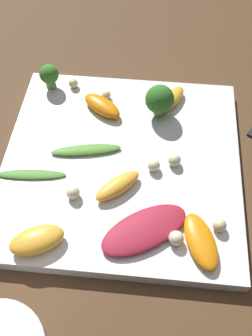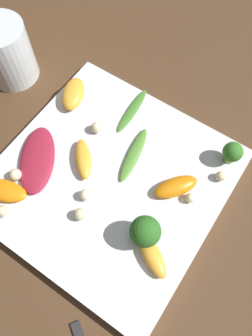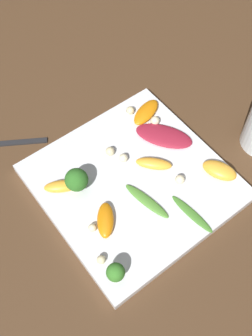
# 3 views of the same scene
# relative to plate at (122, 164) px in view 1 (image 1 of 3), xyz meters

# --- Properties ---
(ground_plane) EXTENTS (2.40, 2.40, 0.00)m
(ground_plane) POSITION_rel_plate_xyz_m (0.00, 0.00, -0.01)
(ground_plane) COLOR #4C331E
(plate) EXTENTS (0.31, 0.31, 0.02)m
(plate) POSITION_rel_plate_xyz_m (0.00, 0.00, 0.00)
(plate) COLOR white
(plate) RESTS_ON ground_plane
(radicchio_leaf_0) EXTENTS (0.10, 0.12, 0.01)m
(radicchio_leaf_0) POSITION_rel_plate_xyz_m (-0.10, -0.04, 0.01)
(radicchio_leaf_0) COLOR maroon
(radicchio_leaf_0) RESTS_ON plate
(orange_segment_0) EXTENTS (0.06, 0.05, 0.02)m
(orange_segment_0) POSITION_rel_plate_xyz_m (0.11, -0.06, 0.02)
(orange_segment_0) COLOR #FCAD33
(orange_segment_0) RESTS_ON plate
(orange_segment_1) EXTENTS (0.08, 0.05, 0.02)m
(orange_segment_1) POSITION_rel_plate_xyz_m (-0.11, -0.10, 0.02)
(orange_segment_1) COLOR orange
(orange_segment_1) RESTS_ON plate
(orange_segment_2) EXTENTS (0.06, 0.06, 0.02)m
(orange_segment_2) POSITION_rel_plate_xyz_m (-0.05, -0.00, 0.02)
(orange_segment_2) COLOR #FCAD33
(orange_segment_2) RESTS_ON plate
(orange_segment_3) EXTENTS (0.06, 0.07, 0.02)m
(orange_segment_3) POSITION_rel_plate_xyz_m (0.09, 0.04, 0.02)
(orange_segment_3) COLOR orange
(orange_segment_3) RESTS_ON plate
(orange_segment_4) EXTENTS (0.06, 0.07, 0.02)m
(orange_segment_4) POSITION_rel_plate_xyz_m (-0.13, 0.08, 0.02)
(orange_segment_4) COLOR #FCAD33
(orange_segment_4) RESTS_ON plate
(broccoli_floret_0) EXTENTS (0.03, 0.03, 0.04)m
(broccoli_floret_0) POSITION_rel_plate_xyz_m (0.13, 0.12, 0.03)
(broccoli_floret_0) COLOR #7A9E51
(broccoli_floret_0) RESTS_ON plate
(broccoli_floret_1) EXTENTS (0.04, 0.04, 0.05)m
(broccoli_floret_1) POSITION_rel_plate_xyz_m (0.09, -0.04, 0.04)
(broccoli_floret_1) COLOR #7A9E51
(broccoli_floret_1) RESTS_ON plate
(arugula_sprig_0) EXTENTS (0.04, 0.09, 0.01)m
(arugula_sprig_0) POSITION_rel_plate_xyz_m (0.01, 0.05, 0.01)
(arugula_sprig_0) COLOR #518E33
(arugula_sprig_0) RESTS_ON plate
(arugula_sprig_1) EXTENTS (0.02, 0.09, 0.00)m
(arugula_sprig_1) POSITION_rel_plate_xyz_m (-0.04, 0.11, 0.01)
(arugula_sprig_1) COLOR #47842D
(arugula_sprig_1) RESTS_ON plate
(macadamia_nut_0) EXTENTS (0.02, 0.02, 0.02)m
(macadamia_nut_0) POSITION_rel_plate_xyz_m (-0.06, 0.05, 0.02)
(macadamia_nut_0) COLOR beige
(macadamia_nut_0) RESTS_ON plate
(macadamia_nut_1) EXTENTS (0.02, 0.02, 0.02)m
(macadamia_nut_1) POSITION_rel_plate_xyz_m (0.00, -0.07, 0.02)
(macadamia_nut_1) COLOR beige
(macadamia_nut_1) RESTS_ON plate
(macadamia_nut_2) EXTENTS (0.01, 0.01, 0.01)m
(macadamia_nut_2) POSITION_rel_plate_xyz_m (0.11, 0.03, 0.02)
(macadamia_nut_2) COLOR beige
(macadamia_nut_2) RESTS_ON plate
(macadamia_nut_3) EXTENTS (0.02, 0.02, 0.02)m
(macadamia_nut_3) POSITION_rel_plate_xyz_m (-0.01, -0.04, 0.02)
(macadamia_nut_3) COLOR beige
(macadamia_nut_3) RESTS_ON plate
(macadamia_nut_4) EXTENTS (0.02, 0.02, 0.02)m
(macadamia_nut_4) POSITION_rel_plate_xyz_m (-0.09, -0.12, 0.02)
(macadamia_nut_4) COLOR beige
(macadamia_nut_4) RESTS_ON plate
(macadamia_nut_5) EXTENTS (0.02, 0.02, 0.02)m
(macadamia_nut_5) POSITION_rel_plate_xyz_m (-0.11, -0.07, 0.02)
(macadamia_nut_5) COLOR beige
(macadamia_nut_5) RESTS_ON plate
(macadamia_nut_6) EXTENTS (0.01, 0.01, 0.01)m
(macadamia_nut_6) POSITION_rel_plate_xyz_m (0.13, 0.09, 0.02)
(macadamia_nut_6) COLOR beige
(macadamia_nut_6) RESTS_ON plate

